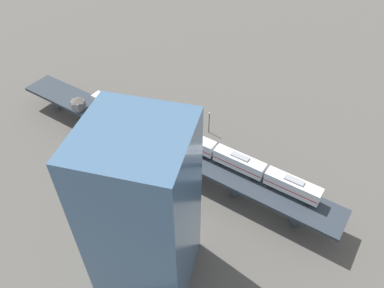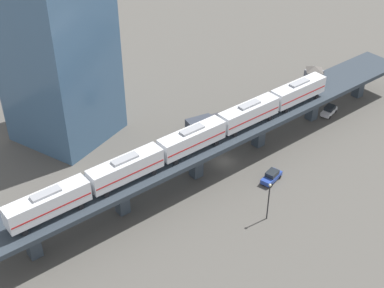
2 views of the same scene
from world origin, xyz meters
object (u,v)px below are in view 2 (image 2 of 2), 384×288
at_px(street_lamp, 269,198).
at_px(office_tower, 56,47).
at_px(signal_hut, 314,73).
at_px(street_car_blue, 272,176).
at_px(subway_train, 192,139).
at_px(delivery_truck, 204,124).
at_px(street_car_white, 329,110).

relative_size(street_lamp, office_tower, 0.19).
relative_size(signal_hut, street_car_blue, 0.90).
bearing_deg(street_lamp, subway_train, -4.39).
bearing_deg(delivery_truck, subway_train, 114.17).
relative_size(delivery_truck, street_lamp, 1.05).
bearing_deg(street_car_blue, office_tower, 9.94).
bearing_deg(office_tower, delivery_truck, -147.67).
distance_m(street_car_white, office_tower, 55.09).
height_order(delivery_truck, office_tower, office_tower).
bearing_deg(street_car_white, signal_hut, 9.28).
bearing_deg(street_car_blue, delivery_truck, -21.45).
relative_size(street_car_white, street_car_blue, 1.00).
height_order(street_car_white, office_tower, office_tower).
height_order(subway_train, delivery_truck, subway_train).
distance_m(street_car_white, street_car_blue, 26.18).
distance_m(street_car_white, delivery_truck, 26.65).
xyz_separation_m(street_car_white, delivery_truck, (18.47, 19.19, 0.82)).
distance_m(street_car_blue, delivery_truck, 19.11).
height_order(subway_train, street_car_blue, subway_train).
relative_size(subway_train, signal_hut, 14.58).
height_order(street_car_blue, street_lamp, street_lamp).
bearing_deg(street_lamp, street_car_white, -85.55).
bearing_deg(signal_hut, street_car_white, -170.72).
relative_size(street_car_white, office_tower, 0.13).
xyz_separation_m(subway_train, street_car_white, (-11.76, -34.14, -8.36)).
bearing_deg(subway_train, signal_hut, -102.96).
height_order(signal_hut, street_car_white, signal_hut).
relative_size(street_car_white, street_lamp, 0.65).
relative_size(subway_train, street_car_white, 13.18).
height_order(signal_hut, street_car_blue, signal_hut).
bearing_deg(office_tower, street_lamp, 177.23).
relative_size(street_car_white, delivery_truck, 0.62).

